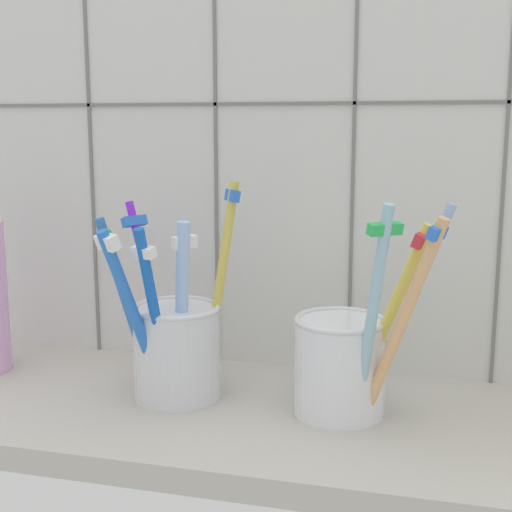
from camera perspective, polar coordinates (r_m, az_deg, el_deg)
name	(u,v)px	position (r cm, az deg, el deg)	size (l,w,h in cm)	color
counter_slab	(253,420)	(59.03, -0.25, -13.15)	(64.00, 22.00, 2.00)	#BCB7AD
tile_wall_back	(285,150)	(65.74, 2.40, 8.61)	(64.00, 2.20, 45.00)	silver
toothbrush_cup_left	(175,342)	(59.72, -6.59, -6.94)	(11.67, 12.21, 18.25)	silver
toothbrush_cup_right	(345,358)	(56.44, 7.26, -8.21)	(12.09, 9.07, 17.51)	white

